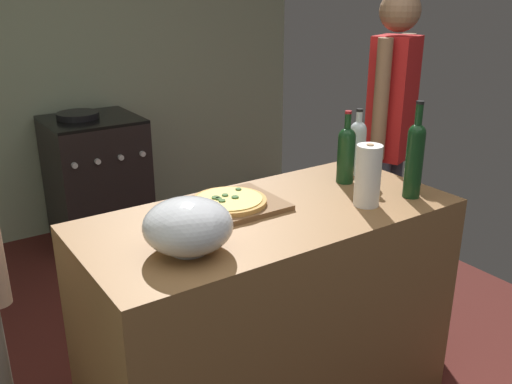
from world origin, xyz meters
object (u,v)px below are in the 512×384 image
mixing_bowl (188,226)px  wine_bottle_amber (415,156)px  paper_towel_roll (368,176)px  person_in_red (390,132)px  pizza (229,201)px  wine_bottle_clear (357,145)px  stove (97,181)px  wine_bottle_green (346,152)px

mixing_bowl → wine_bottle_amber: size_ratio=0.74×
paper_towel_roll → person_in_red: (0.72, 0.56, -0.05)m
paper_towel_roll → wine_bottle_amber: (0.22, -0.04, 0.05)m
person_in_red → pizza: bearing=-166.5°
mixing_bowl → wine_bottle_clear: (1.01, 0.28, 0.05)m
paper_towel_roll → stove: paper_towel_roll is taller
pizza → stove: size_ratio=0.31×
wine_bottle_green → person_in_red: person_in_red is taller
paper_towel_roll → wine_bottle_green: wine_bottle_green is taller
person_in_red → mixing_bowl: bearing=-160.5°
wine_bottle_amber → stove: wine_bottle_amber is taller
pizza → wine_bottle_green: (0.58, -0.02, 0.11)m
mixing_bowl → stove: mixing_bowl is taller
wine_bottle_clear → wine_bottle_green: (-0.12, -0.06, 0.00)m
wine_bottle_clear → stove: wine_bottle_clear is taller
wine_bottle_green → person_in_red: size_ratio=0.19×
wine_bottle_clear → person_in_red: bearing=27.3°
mixing_bowl → wine_bottle_clear: bearing=15.5°
wine_bottle_clear → wine_bottle_green: size_ratio=0.95×
pizza → person_in_red: bearing=13.5°
stove → person_in_red: (1.09, -1.65, 0.54)m
pizza → wine_bottle_clear: size_ratio=0.97×
stove → person_in_red: 2.05m
paper_towel_roll → stove: size_ratio=0.26×
paper_towel_roll → wine_bottle_green: bearing=65.0°
paper_towel_roll → wine_bottle_clear: (0.24, 0.31, 0.01)m
pizza → wine_bottle_amber: bearing=-24.4°
person_in_red → wine_bottle_green: bearing=-153.1°
wine_bottle_clear → stove: 2.08m
pizza → stove: bearing=87.0°
mixing_bowl → stove: (0.40, 2.18, -0.56)m
mixing_bowl → wine_bottle_green: wine_bottle_green is taller
mixing_bowl → pizza: bearing=38.8°
wine_bottle_green → stove: size_ratio=0.34×
wine_bottle_green → person_in_red: (0.60, 0.31, -0.06)m
pizza → stove: 2.00m
pizza → wine_bottle_clear: bearing=2.9°
pizza → person_in_red: 1.22m
pizza → wine_bottle_amber: wine_bottle_amber is taller
paper_towel_roll → wine_bottle_green: 0.28m
wine_bottle_amber → wine_bottle_green: (-0.10, 0.29, -0.04)m
mixing_bowl → paper_towel_roll: size_ratio=1.18×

